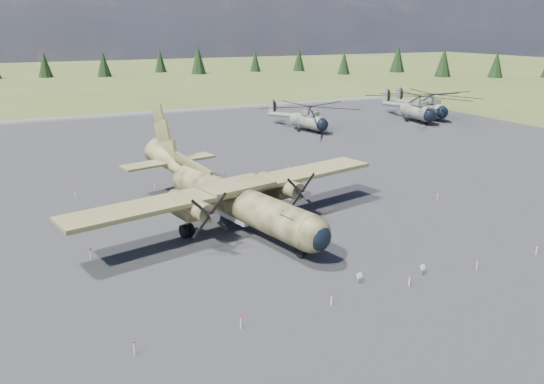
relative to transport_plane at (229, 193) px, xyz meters
name	(u,v)px	position (x,y,z in m)	size (l,w,h in m)	color
ground	(289,225)	(4.49, -2.79, -2.79)	(500.00, 500.00, 0.00)	brown
apron	(245,194)	(4.49, 7.21, -2.79)	(120.00, 120.00, 0.04)	#57575C
transport_plane	(229,193)	(0.00, 0.00, 0.00)	(29.34, 26.31, 9.71)	#30351D
helicopter_near	(308,113)	(26.76, 34.24, 0.23)	(20.04, 21.21, 4.26)	slate
helicopter_mid	(418,103)	(48.74, 33.68, 0.66)	(21.16, 23.48, 4.86)	slate
helicopter_far	(430,101)	(53.01, 35.31, 0.60)	(20.83, 23.10, 4.78)	slate
info_placard_left	(359,276)	(3.80, -14.43, -2.30)	(0.51, 0.33, 0.73)	gray
info_placard_right	(422,268)	(8.48, -15.24, -2.30)	(0.51, 0.34, 0.74)	gray
barrier_fence	(285,221)	(4.03, -2.87, -2.28)	(33.12, 29.62, 0.85)	silver
treeline	(333,210)	(2.49, -12.93, 2.13)	(334.13, 334.36, 11.00)	black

